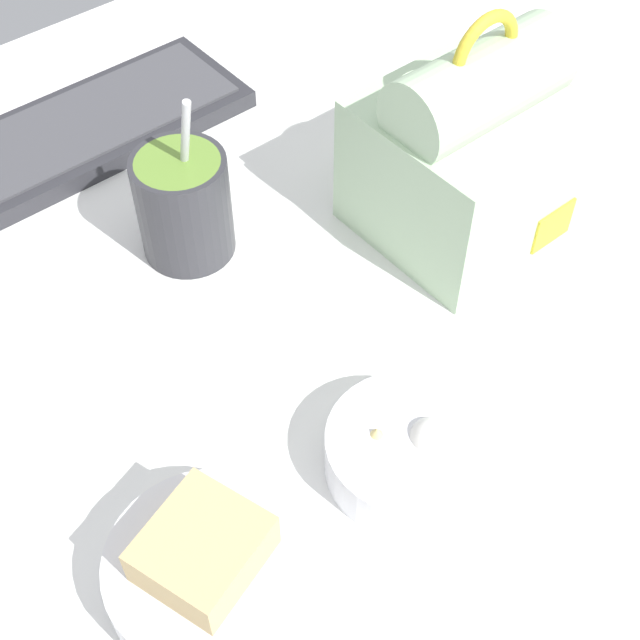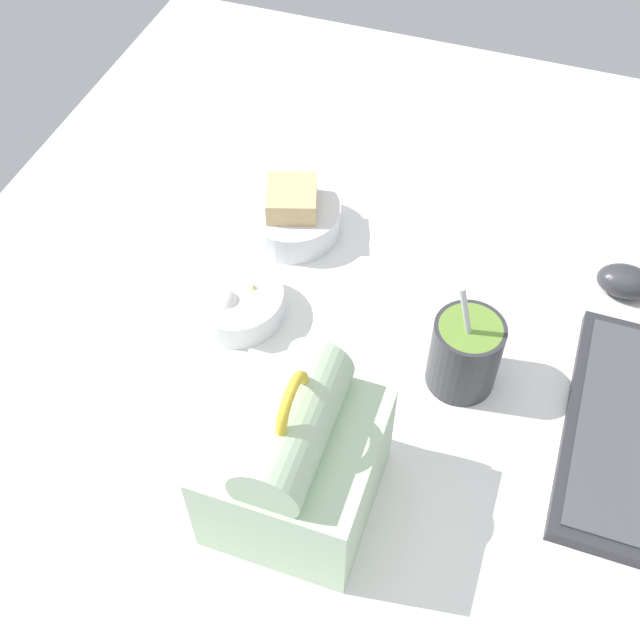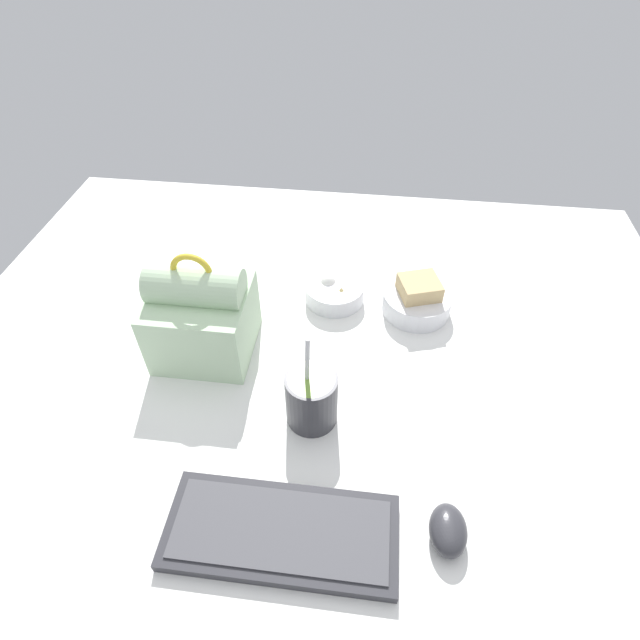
# 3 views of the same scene
# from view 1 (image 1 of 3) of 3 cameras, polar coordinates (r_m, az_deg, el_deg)

# --- Properties ---
(desk_surface) EXTENTS (1.40, 1.10, 0.02)m
(desk_surface) POSITION_cam_1_polar(r_m,az_deg,el_deg) (0.73, -1.19, -2.03)
(desk_surface) COLOR white
(desk_surface) RESTS_ON ground
(keyboard) EXTENTS (0.31, 0.13, 0.02)m
(keyboard) POSITION_cam_1_polar(r_m,az_deg,el_deg) (0.94, -14.34, 11.89)
(keyboard) COLOR #2D2D33
(keyboard) RESTS_ON desk_surface
(lunch_bag) EXTENTS (0.17, 0.16, 0.21)m
(lunch_bag) POSITION_cam_1_polar(r_m,az_deg,el_deg) (0.78, 9.50, 10.53)
(lunch_bag) COLOR #B7D6AD
(lunch_bag) RESTS_ON desk_surface
(soup_cup) EXTENTS (0.08, 0.08, 0.16)m
(soup_cup) POSITION_cam_1_polar(r_m,az_deg,el_deg) (0.77, -8.72, 7.36)
(soup_cup) COLOR #333338
(soup_cup) RESTS_ON desk_surface
(bento_bowl_sandwich) EXTENTS (0.13, 0.13, 0.08)m
(bento_bowl_sandwich) POSITION_cam_1_polar(r_m,az_deg,el_deg) (0.60, -7.20, -15.62)
(bento_bowl_sandwich) COLOR silver
(bento_bowl_sandwich) RESTS_ON desk_surface
(bento_bowl_snacks) EXTENTS (0.12, 0.12, 0.05)m
(bento_bowl_snacks) POSITION_cam_1_polar(r_m,az_deg,el_deg) (0.65, 5.51, -8.36)
(bento_bowl_snacks) COLOR silver
(bento_bowl_snacks) RESTS_ON desk_surface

